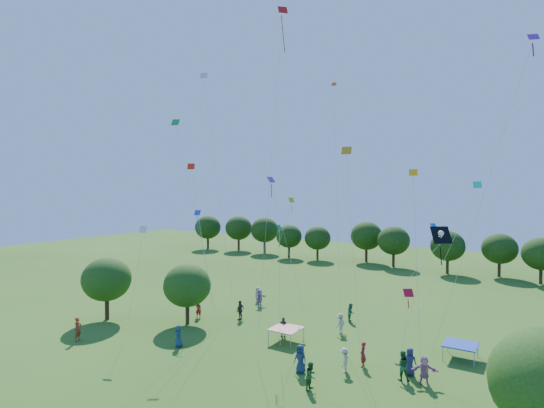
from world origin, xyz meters
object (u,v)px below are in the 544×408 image
(near_tree_west, at_px, (107,279))
(near_tree_north, at_px, (187,285))
(red_high_kite, at_px, (279,63))
(pirate_kite, at_px, (439,237))
(tent_blue, at_px, (461,345))
(tent_red_stripe, at_px, (286,329))

(near_tree_west, xyz_separation_m, near_tree_north, (7.14, 3.01, -0.27))
(near_tree_north, relative_size, red_high_kite, 0.20)
(red_high_kite, bearing_deg, pirate_kite, -9.12)
(near_tree_north, bearing_deg, pirate_kite, 1.39)
(near_tree_north, bearing_deg, near_tree_west, -157.16)
(tent_blue, xyz_separation_m, pirate_kite, (-0.79, -3.90, 7.96))
(tent_blue, distance_m, pirate_kite, 8.90)
(near_tree_west, height_order, tent_red_stripe, near_tree_west)
(tent_red_stripe, relative_size, tent_blue, 1.00)
(red_high_kite, bearing_deg, near_tree_west, -159.57)
(near_tree_west, xyz_separation_m, tent_blue, (28.95, 7.42, -2.68))
(tent_blue, bearing_deg, tent_red_stripe, -163.39)
(tent_red_stripe, height_order, pirate_kite, pirate_kite)
(near_tree_west, relative_size, red_high_kite, 0.22)
(pirate_kite, distance_m, red_high_kite, 18.85)
(tent_red_stripe, distance_m, tent_blue, 12.65)
(near_tree_west, bearing_deg, pirate_kite, 7.12)
(near_tree_north, height_order, red_high_kite, red_high_kite)
(tent_blue, bearing_deg, near_tree_north, -168.57)
(near_tree_west, distance_m, tent_red_stripe, 17.46)
(near_tree_north, height_order, tent_red_stripe, near_tree_north)
(near_tree_west, relative_size, tent_red_stripe, 2.60)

